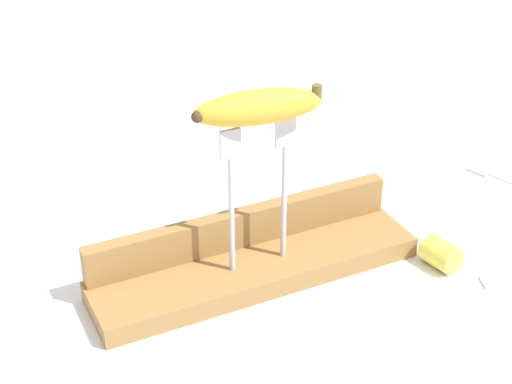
{
  "coord_description": "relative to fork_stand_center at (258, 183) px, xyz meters",
  "views": [
    {
      "loc": [
        -0.36,
        -0.73,
        0.6
      ],
      "look_at": [
        0.0,
        0.0,
        0.13
      ],
      "focal_mm": 54.66,
      "sensor_mm": 36.0,
      "label": 1
    }
  ],
  "objects": [
    {
      "name": "fork_fallen_far",
      "position": [
        0.46,
        0.06,
        -0.14
      ],
      "size": [
        0.07,
        0.17,
        0.01
      ],
      "color": "#B2B2B7",
      "rests_on": "ground"
    },
    {
      "name": "wooden_board",
      "position": [
        0.0,
        0.01,
        -0.13
      ],
      "size": [
        0.43,
        0.1,
        0.03
      ],
      "primitive_type": "cube",
      "color": "olive",
      "rests_on": "ground"
    },
    {
      "name": "banana_raised_center",
      "position": [
        -0.0,
        0.0,
        0.1
      ],
      "size": [
        0.16,
        0.06,
        0.04
      ],
      "color": "gold",
      "rests_on": "fork_stand_center"
    },
    {
      "name": "fork_stand_center",
      "position": [
        0.0,
        0.0,
        0.0
      ],
      "size": [
        0.1,
        0.01,
        0.19
      ],
      "color": "#B2B2B7",
      "rests_on": "wooden_board"
    },
    {
      "name": "banana_chunk_near",
      "position": [
        0.23,
        -0.08,
        -0.12
      ],
      "size": [
        0.05,
        0.05,
        0.04
      ],
      "color": "#DBD147",
      "rests_on": "ground"
    },
    {
      "name": "board_backstop",
      "position": [
        0.0,
        0.05,
        -0.09
      ],
      "size": [
        0.42,
        0.02,
        0.05
      ],
      "primitive_type": "cube",
      "color": "olive",
      "rests_on": "wooden_board"
    },
    {
      "name": "ground_plane",
      "position": [
        0.0,
        0.01,
        -0.14
      ],
      "size": [
        3.0,
        3.0,
        0.0
      ],
      "primitive_type": "plane",
      "color": "silver"
    }
  ]
}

